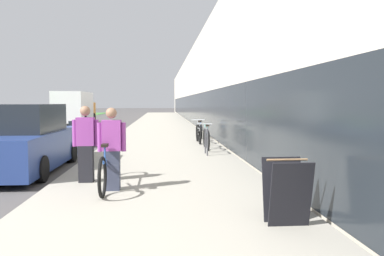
# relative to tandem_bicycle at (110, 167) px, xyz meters

# --- Properties ---
(sidewalk_slab) EXTENTS (4.57, 70.00, 0.13)m
(sidewalk_slab) POSITION_rel_tandem_bicycle_xyz_m (1.02, 18.25, -0.45)
(sidewalk_slab) COLOR gray
(sidewalk_slab) RESTS_ON ground
(storefront_facade) EXTENTS (10.01, 70.00, 5.94)m
(storefront_facade) POSITION_rel_tandem_bicycle_xyz_m (8.34, 26.25, 2.45)
(storefront_facade) COLOR beige
(storefront_facade) RESTS_ON ground
(tandem_bicycle) EXTENTS (0.52, 2.57, 0.91)m
(tandem_bicycle) POSITION_rel_tandem_bicycle_xyz_m (0.00, 0.00, 0.00)
(tandem_bicycle) COLOR black
(tandem_bicycle) RESTS_ON sidewalk_slab
(person_rider) EXTENTS (0.53, 0.21, 1.56)m
(person_rider) POSITION_rel_tandem_bicycle_xyz_m (0.09, -0.32, 0.40)
(person_rider) COLOR #33384C
(person_rider) RESTS_ON sidewalk_slab
(person_bystander) EXTENTS (0.54, 0.21, 1.58)m
(person_bystander) POSITION_rel_tandem_bicycle_xyz_m (-0.54, 0.45, 0.41)
(person_bystander) COLOR black
(person_bystander) RESTS_ON sidewalk_slab
(bike_rack_hoop) EXTENTS (0.05, 0.60, 0.84)m
(bike_rack_hoop) POSITION_rel_tandem_bicycle_xyz_m (2.43, 4.31, 0.13)
(bike_rack_hoop) COLOR #4C4C51
(bike_rack_hoop) RESTS_ON sidewalk_slab
(cruiser_bike_nearest) EXTENTS (0.52, 1.66, 0.89)m
(cruiser_bike_nearest) POSITION_rel_tandem_bicycle_xyz_m (2.60, 5.70, -0.01)
(cruiser_bike_nearest) COLOR black
(cruiser_bike_nearest) RESTS_ON sidewalk_slab
(cruiser_bike_middle) EXTENTS (0.52, 1.82, 0.93)m
(cruiser_bike_middle) POSITION_rel_tandem_bicycle_xyz_m (2.52, 7.74, 0.00)
(cruiser_bike_middle) COLOR black
(cruiser_bike_middle) RESTS_ON sidewalk_slab
(cruiser_bike_farthest) EXTENTS (0.52, 1.62, 0.84)m
(cruiser_bike_farthest) POSITION_rel_tandem_bicycle_xyz_m (2.80, 9.81, -0.03)
(cruiser_bike_farthest) COLOR black
(cruiser_bike_farthest) RESTS_ON sidewalk_slab
(sandwich_board_sign) EXTENTS (0.56, 0.56, 0.90)m
(sandwich_board_sign) POSITION_rel_tandem_bicycle_xyz_m (2.72, -2.51, 0.06)
(sandwich_board_sign) COLOR black
(sandwich_board_sign) RESTS_ON sidewalk_slab
(parked_sedan_curbside) EXTENTS (1.97, 4.74, 1.74)m
(parked_sedan_curbside) POSITION_rel_tandem_bicycle_xyz_m (-2.54, 2.50, 0.26)
(parked_sedan_curbside) COLOR navy
(parked_sedan_curbside) RESTS_ON ground
(vintage_roadster_curbside) EXTENTS (1.69, 4.26, 0.96)m
(vintage_roadster_curbside) POSITION_rel_tandem_bicycle_xyz_m (-2.53, 8.95, -0.10)
(vintage_roadster_curbside) COLOR navy
(vintage_roadster_curbside) RESTS_ON ground
(moving_truck) EXTENTS (2.29, 6.54, 2.59)m
(moving_truck) POSITION_rel_tandem_bicycle_xyz_m (-5.92, 23.27, 0.80)
(moving_truck) COLOR orange
(moving_truck) RESTS_ON ground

